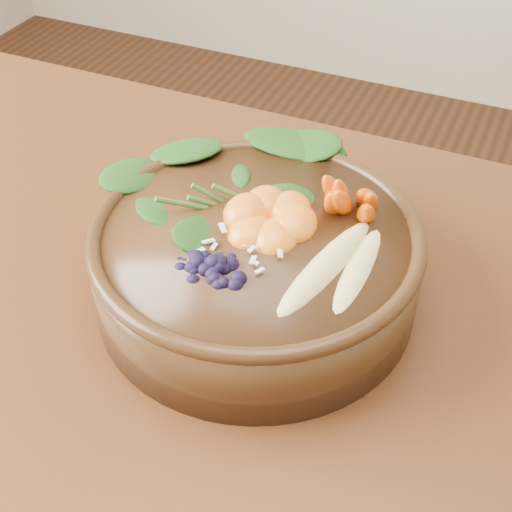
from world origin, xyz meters
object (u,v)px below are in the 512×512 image
banana_halves (343,255)px  blueberry_pile (214,252)px  carrot_cluster (359,172)px  stoneware_bowl (256,265)px  kale_heap (255,162)px  mandarin_cluster (270,208)px

banana_halves → blueberry_pile: 0.09m
carrot_cluster → stoneware_bowl: bearing=-123.7°
kale_heap → carrot_cluster: size_ratio=2.38×
blueberry_pile → kale_heap: bearing=99.3°
banana_halves → stoneware_bowl: bearing=-177.3°
banana_halves → kale_heap: bearing=156.5°
carrot_cluster → mandarin_cluster: (-0.05, -0.04, -0.02)m
stoneware_bowl → mandarin_cluster: mandarin_cluster is taller
kale_heap → carrot_cluster: carrot_cluster is taller
kale_heap → banana_halves: size_ratio=1.20×
kale_heap → mandarin_cluster: (0.03, -0.05, -0.01)m
mandarin_cluster → stoneware_bowl: bearing=-108.8°
kale_heap → blueberry_pile: bearing=-80.7°
banana_halves → mandarin_cluster: bearing=170.3°
stoneware_bowl → kale_heap: (-0.03, 0.06, 0.05)m
stoneware_bowl → kale_heap: bearing=114.4°
banana_halves → mandarin_cluster: 0.07m
stoneware_bowl → kale_heap: kale_heap is taller
carrot_cluster → mandarin_cluster: size_ratio=0.87×
stoneware_bowl → blueberry_pile: blueberry_pile is taller
blueberry_pile → carrot_cluster: bearing=58.0°
blueberry_pile → mandarin_cluster: bearing=78.3°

